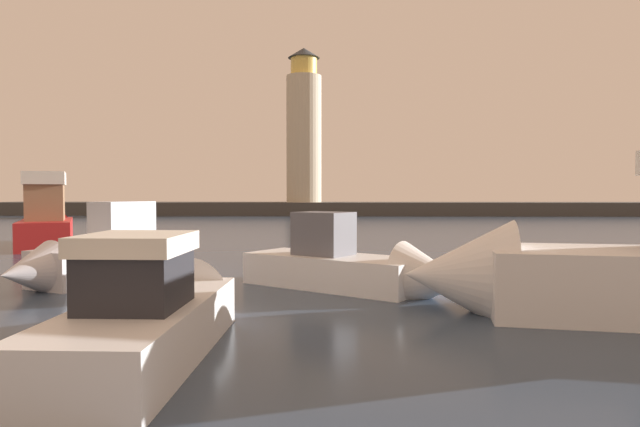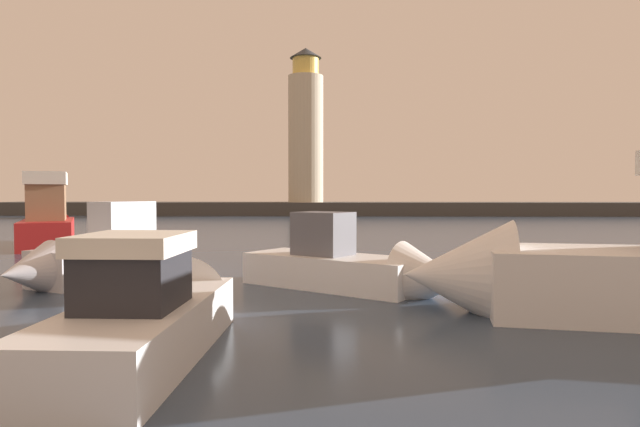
# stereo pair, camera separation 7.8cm
# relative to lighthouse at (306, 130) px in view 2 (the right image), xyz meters

# --- Properties ---
(ground_plane) EXTENTS (220.00, 220.00, 0.00)m
(ground_plane) POSITION_rel_lighthouse_xyz_m (5.28, -32.03, -10.08)
(ground_plane) COLOR #2D3D51
(breakwater) EXTENTS (83.86, 6.57, 1.50)m
(breakwater) POSITION_rel_lighthouse_xyz_m (5.28, 0.00, -9.33)
(breakwater) COLOR #423F3D
(breakwater) RESTS_ON ground_plane
(lighthouse) EXTENTS (4.13, 4.13, 18.12)m
(lighthouse) POSITION_rel_lighthouse_xyz_m (0.00, 0.00, 0.00)
(lighthouse) COLOR beige
(lighthouse) RESTS_ON breakwater
(motorboat_0) EXTENTS (9.33, 3.98, 3.94)m
(motorboat_0) POSITION_rel_lighthouse_xyz_m (10.00, -53.49, -8.94)
(motorboat_0) COLOR white
(motorboat_0) RESTS_ON ground_plane
(motorboat_1) EXTENTS (3.85, 5.99, 2.51)m
(motorboat_1) POSITION_rel_lighthouse_xyz_m (-2.93, -49.29, -9.36)
(motorboat_1) COLOR silver
(motorboat_1) RESTS_ON ground_plane
(motorboat_2) EXTENTS (5.23, 7.87, 3.89)m
(motorboat_2) POSITION_rel_lighthouse_xyz_m (-10.20, -38.50, -8.95)
(motorboat_2) COLOR #B21E1E
(motorboat_2) RESTS_ON ground_plane
(motorboat_3) EXTENTS (1.79, 6.37, 2.33)m
(motorboat_3) POSITION_rel_lighthouse_xyz_m (1.08, -55.66, -9.48)
(motorboat_3) COLOR white
(motorboat_3) RESTS_ON ground_plane
(motorboat_5) EXTENTS (6.20, 4.94, 2.46)m
(motorboat_5) POSITION_rel_lighthouse_xyz_m (4.73, -50.47, -9.51)
(motorboat_5) COLOR white
(motorboat_5) RESTS_ON ground_plane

